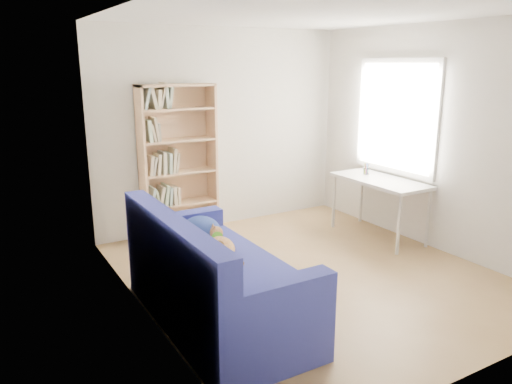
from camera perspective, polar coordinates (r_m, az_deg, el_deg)
ground at (r=5.35m, az=6.13°, el=-9.26°), size 4.00×4.00×0.00m
room_shell at (r=5.01m, az=7.33°, el=8.52°), size 3.54×4.04×2.62m
sofa at (r=4.29m, az=-5.07°, el=-10.11°), size 0.95×1.99×0.98m
bookshelf at (r=6.30m, az=-8.84°, el=2.72°), size 0.95×0.30×1.91m
desk at (r=6.40m, az=13.97°, el=0.83°), size 0.58×1.27×0.75m
pen_cup at (r=6.62m, az=12.47°, el=2.48°), size 0.08×0.08×0.15m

